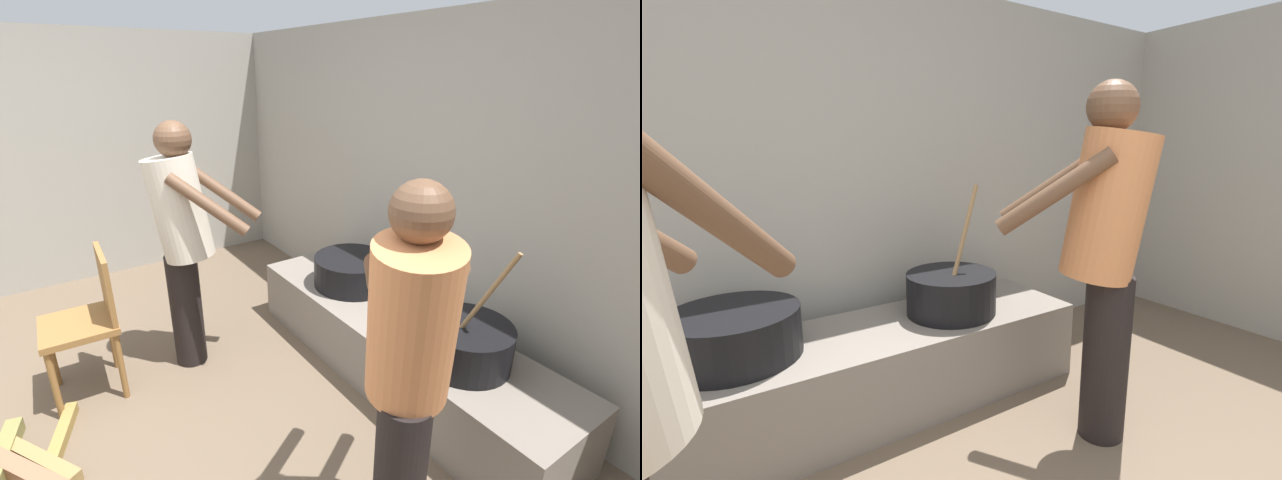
% 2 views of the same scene
% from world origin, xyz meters
% --- Properties ---
extents(block_enclosure_rear, '(5.68, 0.20, 2.16)m').
position_xyz_m(block_enclosure_rear, '(0.00, 2.44, 1.08)').
color(block_enclosure_rear, '#9E998E').
rests_on(block_enclosure_rear, ground_plane).
extents(hearth_ledge, '(2.28, 0.60, 0.41)m').
position_xyz_m(hearth_ledge, '(0.01, 1.92, 0.21)').
color(hearth_ledge, slate).
rests_on(hearth_ledge, ground_plane).
extents(cooking_pot_main, '(0.48, 0.48, 0.67)m').
position_xyz_m(cooking_pot_main, '(0.52, 1.91, 0.52)').
color(cooking_pot_main, black).
rests_on(cooking_pot_main, hearth_ledge).
extents(cooking_pot_secondary, '(0.53, 0.53, 0.21)m').
position_xyz_m(cooking_pot_secondary, '(-0.51, 1.97, 0.52)').
color(cooking_pot_secondary, black).
rests_on(cooking_pot_secondary, hearth_ledge).
extents(cook_in_orange_shirt, '(0.69, 0.67, 1.54)m').
position_xyz_m(cook_in_orange_shirt, '(0.82, 1.18, 0.88)').
color(cook_in_orange_shirt, black).
rests_on(cook_in_orange_shirt, ground_plane).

